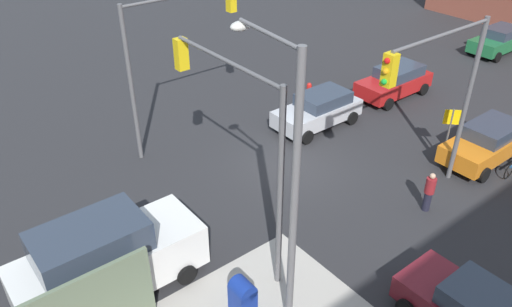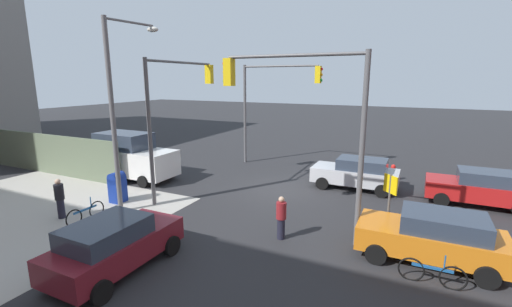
# 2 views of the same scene
# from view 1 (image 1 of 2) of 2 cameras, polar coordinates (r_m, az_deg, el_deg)

# --- Properties ---
(ground_plane) EXTENTS (120.00, 120.00, 0.00)m
(ground_plane) POSITION_cam_1_polar(r_m,az_deg,el_deg) (20.73, 3.91, -1.50)
(ground_plane) COLOR #28282B
(traffic_signal_nw_corner) EXTENTS (5.29, 0.36, 6.50)m
(traffic_signal_nw_corner) POSITION_cam_1_polar(r_m,az_deg,el_deg) (17.80, 20.41, 7.50)
(traffic_signal_nw_corner) COLOR #59595B
(traffic_signal_nw_corner) RESTS_ON ground
(traffic_signal_se_corner) EXTENTS (5.28, 0.36, 6.50)m
(traffic_signal_se_corner) POSITION_cam_1_polar(r_m,az_deg,el_deg) (20.68, -9.49, 12.37)
(traffic_signal_se_corner) COLOR #59595B
(traffic_signal_se_corner) RESTS_ON ground
(traffic_signal_ne_corner) EXTENTS (0.36, 5.18, 6.50)m
(traffic_signal_ne_corner) POSITION_cam_1_polar(r_m,az_deg,el_deg) (14.22, -2.23, 3.41)
(traffic_signal_ne_corner) COLOR #59595B
(traffic_signal_ne_corner) RESTS_ON ground
(street_lamp_corner) EXTENTS (0.63, 2.67, 8.00)m
(street_lamp_corner) POSITION_cam_1_polar(r_m,az_deg,el_deg) (11.89, 3.47, -2.40)
(street_lamp_corner) COLOR slate
(street_lamp_corner) RESTS_ON ground
(warning_sign_two_way) EXTENTS (0.48, 0.48, 2.40)m
(warning_sign_two_way) POSITION_cam_1_polar(r_m,az_deg,el_deg) (21.75, 21.29, 2.94)
(warning_sign_two_way) COLOR #4C4C4C
(warning_sign_two_way) RESTS_ON ground
(mailbox_blue) EXTENTS (0.56, 0.64, 1.43)m
(mailbox_blue) POSITION_cam_1_polar(r_m,az_deg,el_deg) (14.26, -1.53, -16.29)
(mailbox_blue) COLOR navy
(mailbox_blue) RESTS_ON ground
(fire_hydrant) EXTENTS (0.26, 0.26, 0.94)m
(fire_hydrant) POSITION_cam_1_polar(r_m,az_deg,el_deg) (26.20, 6.06, 7.13)
(fire_hydrant) COLOR red
(fire_hydrant) RESTS_ON ground
(hatchback_red) EXTENTS (4.25, 2.02, 1.62)m
(hatchback_red) POSITION_cam_1_polar(r_m,az_deg,el_deg) (27.30, 15.58, 7.98)
(hatchback_red) COLOR #B21919
(hatchback_red) RESTS_ON ground
(sedan_orange) EXTENTS (4.25, 2.02, 1.62)m
(sedan_orange) POSITION_cam_1_polar(r_m,az_deg,el_deg) (22.85, 24.88, 1.21)
(sedan_orange) COLOR orange
(sedan_orange) RESTS_ON ground
(hatchback_silver) EXTENTS (4.29, 2.02, 1.62)m
(hatchback_silver) POSITION_cam_1_polar(r_m,az_deg,el_deg) (23.53, 7.16, 5.01)
(hatchback_silver) COLOR #B7BABF
(hatchback_silver) RESTS_ON ground
(hatchback_green) EXTENTS (4.10, 2.02, 1.62)m
(hatchback_green) POSITION_cam_1_polar(r_m,az_deg,el_deg) (35.72, 25.96, 11.57)
(hatchback_green) COLOR #1E6638
(hatchback_green) RESTS_ON ground
(van_white_delivery) EXTENTS (5.40, 2.32, 2.62)m
(van_white_delivery) POSITION_cam_1_polar(r_m,az_deg,el_deg) (15.19, -16.73, -11.54)
(van_white_delivery) COLOR white
(van_white_delivery) RESTS_ON ground
(pedestrian_waiting) EXTENTS (0.36, 0.36, 1.58)m
(pedestrian_waiting) POSITION_cam_1_polar(r_m,az_deg,el_deg) (18.92, 19.18, -4.11)
(pedestrian_waiting) COLOR maroon
(pedestrian_waiting) RESTS_ON ground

